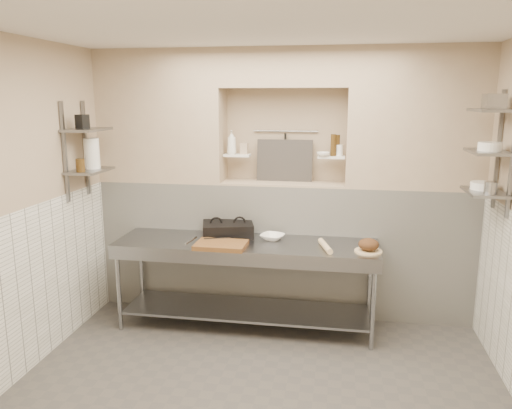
% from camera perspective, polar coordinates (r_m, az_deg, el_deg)
% --- Properties ---
extents(floor, '(4.00, 3.90, 0.10)m').
position_cam_1_polar(floor, '(4.24, -0.01, -21.58)').
color(floor, '#4A4541').
rests_on(floor, ground).
extents(ceiling, '(4.00, 3.90, 0.10)m').
position_cam_1_polar(ceiling, '(3.57, -0.01, 20.91)').
color(ceiling, silver).
rests_on(ceiling, ground).
extents(wall_left, '(0.10, 3.90, 2.80)m').
position_cam_1_polar(wall_left, '(4.46, -26.95, -0.91)').
color(wall_left, tan).
rests_on(wall_left, ground).
extents(wall_back, '(4.00, 0.10, 2.80)m').
position_cam_1_polar(wall_back, '(5.59, 3.43, 2.78)').
color(wall_back, tan).
rests_on(wall_back, ground).
extents(wall_front, '(4.00, 0.10, 2.80)m').
position_cam_1_polar(wall_front, '(1.83, -11.04, -17.66)').
color(wall_front, tan).
rests_on(wall_front, ground).
extents(backwall_lower, '(4.00, 0.40, 1.40)m').
position_cam_1_polar(backwall_lower, '(5.50, 3.05, -4.85)').
color(backwall_lower, white).
rests_on(backwall_lower, floor).
extents(alcove_sill, '(1.30, 0.40, 0.02)m').
position_cam_1_polar(alcove_sill, '(5.34, 3.13, 2.46)').
color(alcove_sill, tan).
rests_on(alcove_sill, backwall_lower).
extents(backwall_pillar_left, '(1.35, 0.40, 1.40)m').
position_cam_1_polar(backwall_pillar_left, '(5.57, -10.65, 9.81)').
color(backwall_pillar_left, tan).
rests_on(backwall_pillar_left, backwall_lower).
extents(backwall_pillar_right, '(1.35, 0.40, 1.40)m').
position_cam_1_polar(backwall_pillar_right, '(5.29, 17.84, 9.33)').
color(backwall_pillar_right, tan).
rests_on(backwall_pillar_right, backwall_lower).
extents(backwall_header, '(1.30, 0.40, 0.40)m').
position_cam_1_polar(backwall_header, '(5.27, 3.29, 15.31)').
color(backwall_header, tan).
rests_on(backwall_header, backwall_lower).
extents(wainscot_left, '(0.02, 3.90, 1.40)m').
position_cam_1_polar(wainscot_left, '(4.62, -25.51, -9.44)').
color(wainscot_left, white).
rests_on(wainscot_left, floor).
extents(alcove_shelf_left, '(0.28, 0.16, 0.02)m').
position_cam_1_polar(alcove_shelf_left, '(5.38, -2.16, 5.66)').
color(alcove_shelf_left, white).
rests_on(alcove_shelf_left, backwall_lower).
extents(alcove_shelf_right, '(0.28, 0.16, 0.02)m').
position_cam_1_polar(alcove_shelf_right, '(5.27, 8.61, 5.39)').
color(alcove_shelf_right, white).
rests_on(alcove_shelf_right, backwall_lower).
extents(utensil_rail, '(0.70, 0.02, 0.02)m').
position_cam_1_polar(utensil_rail, '(5.44, 3.41, 8.37)').
color(utensil_rail, gray).
rests_on(utensil_rail, wall_back).
extents(hanging_steel, '(0.02, 0.02, 0.30)m').
position_cam_1_polar(hanging_steel, '(5.44, 3.36, 6.57)').
color(hanging_steel, black).
rests_on(hanging_steel, utensil_rail).
extents(splash_panel, '(0.60, 0.08, 0.45)m').
position_cam_1_polar(splash_panel, '(5.40, 3.28, 5.04)').
color(splash_panel, '#383330').
rests_on(splash_panel, alcove_sill).
extents(shelf_rail_left_a, '(0.03, 0.03, 0.95)m').
position_cam_1_polar(shelf_rail_left_a, '(5.40, -18.88, 6.12)').
color(shelf_rail_left_a, slate).
rests_on(shelf_rail_left_a, wall_left).
extents(shelf_rail_left_b, '(0.03, 0.03, 0.95)m').
position_cam_1_polar(shelf_rail_left_b, '(5.06, -21.02, 5.60)').
color(shelf_rail_left_b, slate).
rests_on(shelf_rail_left_b, wall_left).
extents(wall_shelf_left_lower, '(0.30, 0.50, 0.02)m').
position_cam_1_polar(wall_shelf_left_lower, '(5.19, -18.46, 3.70)').
color(wall_shelf_left_lower, slate).
rests_on(wall_shelf_left_lower, wall_left).
extents(wall_shelf_left_upper, '(0.30, 0.50, 0.03)m').
position_cam_1_polar(wall_shelf_left_upper, '(5.15, -18.75, 8.10)').
color(wall_shelf_left_upper, slate).
rests_on(wall_shelf_left_upper, wall_left).
extents(shelf_rail_right_a, '(0.03, 0.03, 1.05)m').
position_cam_1_polar(shelf_rail_right_a, '(4.95, 25.95, 5.64)').
color(shelf_rail_right_a, slate).
rests_on(shelf_rail_right_a, wall_right).
extents(wall_shelf_right_lower, '(0.30, 0.50, 0.02)m').
position_cam_1_polar(wall_shelf_right_lower, '(4.77, 24.66, 1.30)').
color(wall_shelf_right_lower, slate).
rests_on(wall_shelf_right_lower, wall_right).
extents(wall_shelf_right_mid, '(0.30, 0.50, 0.02)m').
position_cam_1_polar(wall_shelf_right_mid, '(4.72, 25.03, 5.47)').
color(wall_shelf_right_mid, slate).
rests_on(wall_shelf_right_mid, wall_right).
extents(wall_shelf_right_upper, '(0.30, 0.50, 0.03)m').
position_cam_1_polar(wall_shelf_right_upper, '(4.70, 25.42, 9.70)').
color(wall_shelf_right_upper, slate).
rests_on(wall_shelf_right_upper, wall_right).
extents(prep_table, '(2.60, 0.70, 0.90)m').
position_cam_1_polar(prep_table, '(5.03, -1.18, -7.17)').
color(prep_table, gray).
rests_on(prep_table, floor).
extents(panini_press, '(0.59, 0.49, 0.14)m').
position_cam_1_polar(panini_press, '(5.17, -3.23, -2.85)').
color(panini_press, black).
rests_on(panini_press, prep_table).
extents(cutting_board, '(0.49, 0.35, 0.04)m').
position_cam_1_polar(cutting_board, '(4.80, -4.02, -4.64)').
color(cutting_board, brown).
rests_on(cutting_board, prep_table).
extents(knife_blade, '(0.26, 0.11, 0.01)m').
position_cam_1_polar(knife_blade, '(4.94, -4.45, -3.86)').
color(knife_blade, gray).
rests_on(knife_blade, cutting_board).
extents(tongs, '(0.05, 0.25, 0.02)m').
position_cam_1_polar(tongs, '(4.85, -7.47, -4.11)').
color(tongs, gray).
rests_on(tongs, cutting_board).
extents(mixing_bowl, '(0.30, 0.30, 0.06)m').
position_cam_1_polar(mixing_bowl, '(5.04, 1.89, -3.72)').
color(mixing_bowl, white).
rests_on(mixing_bowl, prep_table).
extents(rolling_pin, '(0.15, 0.37, 0.06)m').
position_cam_1_polar(rolling_pin, '(4.78, 7.92, -4.73)').
color(rolling_pin, beige).
rests_on(rolling_pin, prep_table).
extents(bread_board, '(0.26, 0.26, 0.01)m').
position_cam_1_polar(bread_board, '(4.77, 12.71, -5.22)').
color(bread_board, beige).
rests_on(bread_board, prep_table).
extents(bread_loaf, '(0.19, 0.19, 0.11)m').
position_cam_1_polar(bread_loaf, '(4.75, 12.75, -4.48)').
color(bread_loaf, '#4C2D19').
rests_on(bread_loaf, bread_board).
extents(bottle_soap, '(0.13, 0.13, 0.25)m').
position_cam_1_polar(bottle_soap, '(5.35, -2.80, 7.12)').
color(bottle_soap, white).
rests_on(bottle_soap, alcove_shelf_left).
extents(jar_alcove, '(0.08, 0.08, 0.12)m').
position_cam_1_polar(jar_alcove, '(5.37, -1.36, 6.41)').
color(jar_alcove, tan).
rests_on(jar_alcove, alcove_shelf_left).
extents(bowl_alcove, '(0.15, 0.15, 0.04)m').
position_cam_1_polar(bowl_alcove, '(5.21, 7.69, 5.72)').
color(bowl_alcove, white).
rests_on(bowl_alcove, alcove_shelf_right).
extents(condiment_a, '(0.06, 0.06, 0.22)m').
position_cam_1_polar(condiment_a, '(5.28, 9.24, 6.71)').
color(condiment_a, '#3E290E').
rests_on(condiment_a, alcove_shelf_right).
extents(condiment_b, '(0.06, 0.06, 0.22)m').
position_cam_1_polar(condiment_b, '(5.24, 8.82, 6.72)').
color(condiment_b, '#3E290E').
rests_on(condiment_b, alcove_shelf_right).
extents(condiment_c, '(0.07, 0.07, 0.12)m').
position_cam_1_polar(condiment_c, '(5.26, 9.53, 6.13)').
color(condiment_c, white).
rests_on(condiment_c, alcove_shelf_right).
extents(jug_left, '(0.15, 0.15, 0.30)m').
position_cam_1_polar(jug_left, '(5.22, -18.26, 5.56)').
color(jug_left, white).
rests_on(jug_left, wall_shelf_left_lower).
extents(jar_left, '(0.08, 0.08, 0.13)m').
position_cam_1_polar(jar_left, '(5.03, -19.43, 4.25)').
color(jar_left, '#3E290E').
rests_on(jar_left, wall_shelf_left_lower).
extents(box_left_upper, '(0.12, 0.12, 0.14)m').
position_cam_1_polar(box_left_upper, '(5.08, -19.23, 8.93)').
color(box_left_upper, black).
rests_on(box_left_upper, wall_shelf_left_upper).
extents(bowl_right, '(0.22, 0.22, 0.06)m').
position_cam_1_polar(bowl_right, '(4.82, 24.53, 1.96)').
color(bowl_right, white).
rests_on(bowl_right, wall_shelf_right_lower).
extents(canister_right, '(0.10, 0.10, 0.10)m').
position_cam_1_polar(canister_right, '(4.60, 25.24, 1.72)').
color(canister_right, gray).
rests_on(canister_right, wall_shelf_right_lower).
extents(bowl_right_mid, '(0.20, 0.20, 0.07)m').
position_cam_1_polar(bowl_right_mid, '(4.69, 25.18, 6.02)').
color(bowl_right_mid, white).
rests_on(bowl_right_mid, wall_shelf_right_mid).
extents(basket_right, '(0.16, 0.20, 0.12)m').
position_cam_1_polar(basket_right, '(4.68, 25.57, 10.60)').
color(basket_right, gray).
rests_on(basket_right, wall_shelf_right_upper).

